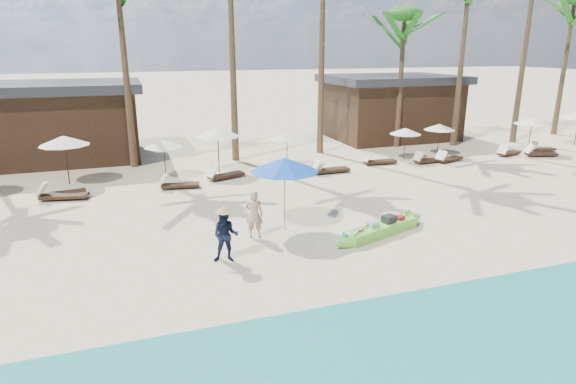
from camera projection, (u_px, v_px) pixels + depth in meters
name	position (u px, v px, depth m)	size (l,w,h in m)	color
ground	(270.00, 269.00, 13.96)	(240.00, 240.00, 0.00)	beige
wet_sand_strip	(343.00, 375.00, 9.42)	(240.00, 4.50, 0.01)	tan
green_canoe	(381.00, 229.00, 16.40)	(4.71, 1.93, 0.62)	#79E445
tourist	(254.00, 214.00, 16.03)	(0.60, 0.39, 1.64)	tan
vendor_green	(226.00, 236.00, 14.21)	(0.79, 0.62, 1.63)	#121832
blue_umbrella	(284.00, 165.00, 16.38)	(2.39, 2.39, 2.57)	#99999E
resort_parasol_4	(64.00, 141.00, 21.91)	(2.24, 2.24, 2.30)	#332315
lounger_4_left	(60.00, 193.00, 20.47)	(1.97, 0.87, 0.64)	#332315
lounger_4_right	(60.00, 195.00, 20.16)	(2.07, 0.98, 0.67)	#332315
resort_parasol_5	(164.00, 143.00, 23.02)	(1.87, 1.87, 1.93)	#332315
lounger_5_left	(177.00, 184.00, 21.78)	(1.85, 0.78, 0.61)	#332315
resort_parasol_6	(218.00, 132.00, 24.05)	(2.24, 2.24, 2.31)	#332315
lounger_6_left	(224.00, 175.00, 23.33)	(1.99, 1.19, 0.65)	#332315
lounger_6_right	(277.00, 169.00, 24.49)	(1.76, 1.04, 0.57)	#332315
resort_parasol_7	(287.00, 136.00, 25.10)	(1.86, 1.86, 1.92)	#332315
lounger_7_left	(328.00, 169.00, 24.41)	(2.00, 0.66, 0.67)	#332315
lounger_7_right	(330.00, 169.00, 24.54)	(1.72, 0.65, 0.57)	#332315
resort_parasol_8	(406.00, 131.00, 26.94)	(1.76, 1.76, 1.82)	#332315
lounger_8_left	(378.00, 161.00, 26.23)	(1.90, 0.68, 0.64)	#332315
resort_parasol_9	(440.00, 127.00, 28.04)	(1.82, 1.82, 1.87)	#332315
lounger_9_left	(427.00, 159.00, 26.55)	(1.86, 0.73, 0.62)	#332315
lounger_9_right	(448.00, 158.00, 26.84)	(1.92, 1.07, 0.62)	#332315
resort_parasol_10	(532.00, 121.00, 28.80)	(2.07, 2.07, 2.13)	#332315
lounger_10_left	(508.00, 152.00, 28.38)	(1.86, 1.04, 0.61)	#332315
lounger_10_right	(539.00, 153.00, 28.15)	(1.95, 1.07, 0.63)	#332315
lounger_11_left	(541.00, 149.00, 29.46)	(1.76, 0.66, 0.58)	#332315
palm_6	(404.00, 32.00, 29.01)	(2.08, 2.08, 8.51)	brown
palm_9	(572.00, 18.00, 33.08)	(2.08, 2.08, 9.82)	brown
pavilion_west	(42.00, 121.00, 26.74)	(10.80, 6.60, 4.30)	#332315
pavilion_east	(390.00, 106.00, 33.48)	(8.80, 6.60, 4.30)	#332315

